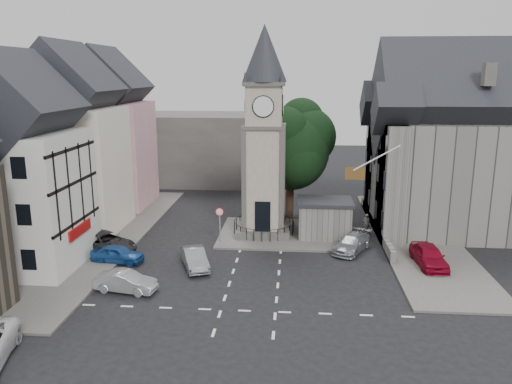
# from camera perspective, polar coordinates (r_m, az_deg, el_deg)

# --- Properties ---
(ground) EXTENTS (120.00, 120.00, 0.00)m
(ground) POSITION_cam_1_polar(r_m,az_deg,el_deg) (33.06, 0.00, -9.14)
(ground) COLOR black
(ground) RESTS_ON ground
(pavement_west) EXTENTS (6.00, 30.00, 0.14)m
(pavement_west) POSITION_cam_1_polar(r_m,az_deg,el_deg) (41.34, -16.91, -4.94)
(pavement_west) COLOR #595651
(pavement_west) RESTS_ON ground
(pavement_east) EXTENTS (6.00, 26.00, 0.14)m
(pavement_east) POSITION_cam_1_polar(r_m,az_deg,el_deg) (41.57, 17.71, -4.90)
(pavement_east) COLOR #595651
(pavement_east) RESTS_ON ground
(central_island) EXTENTS (10.00, 8.00, 0.16)m
(central_island) POSITION_cam_1_polar(r_m,az_deg,el_deg) (40.46, 3.03, -4.75)
(central_island) COLOR #595651
(central_island) RESTS_ON ground
(road_markings) EXTENTS (20.00, 8.00, 0.01)m
(road_markings) POSITION_cam_1_polar(r_m,az_deg,el_deg) (28.08, -0.91, -13.43)
(road_markings) COLOR silver
(road_markings) RESTS_ON ground
(clock_tower) EXTENTS (4.86, 4.86, 16.25)m
(clock_tower) POSITION_cam_1_polar(r_m,az_deg,el_deg) (38.77, 0.95, 6.66)
(clock_tower) COLOR #4C4944
(clock_tower) RESTS_ON ground
(stone_shelter) EXTENTS (4.30, 3.30, 3.08)m
(stone_shelter) POSITION_cam_1_polar(r_m,az_deg,el_deg) (39.60, 7.82, -3.04)
(stone_shelter) COLOR #65635D
(stone_shelter) RESTS_ON ground
(town_tree) EXTENTS (7.20, 7.20, 10.80)m
(town_tree) POSITION_cam_1_polar(r_m,az_deg,el_deg) (43.81, 3.99, 5.90)
(town_tree) COLOR black
(town_tree) RESTS_ON ground
(warning_sign_post) EXTENTS (0.70, 0.19, 2.85)m
(warning_sign_post) POSITION_cam_1_polar(r_m,az_deg,el_deg) (37.84, -4.18, -2.97)
(warning_sign_post) COLOR black
(warning_sign_post) RESTS_ON ground
(terrace_pink) EXTENTS (8.10, 7.60, 12.80)m
(terrace_pink) POSITION_cam_1_polar(r_m,az_deg,el_deg) (50.14, -16.51, 5.89)
(terrace_pink) COLOR #D4919B
(terrace_pink) RESTS_ON ground
(terrace_cream) EXTENTS (8.10, 7.60, 12.80)m
(terrace_cream) POSITION_cam_1_polar(r_m,az_deg,el_deg) (42.84, -20.29, 4.40)
(terrace_cream) COLOR #F5E9CD
(terrace_cream) RESTS_ON ground
(terrace_tudor) EXTENTS (8.10, 7.60, 12.00)m
(terrace_tudor) POSITION_cam_1_polar(r_m,az_deg,el_deg) (35.91, -25.49, 1.68)
(terrace_tudor) COLOR silver
(terrace_tudor) RESTS_ON ground
(backdrop_west) EXTENTS (20.00, 10.00, 8.00)m
(backdrop_west) POSITION_cam_1_polar(r_m,az_deg,el_deg) (60.81, -9.25, 5.04)
(backdrop_west) COLOR #4C4944
(backdrop_west) RESTS_ON ground
(east_building) EXTENTS (14.40, 11.40, 12.60)m
(east_building) POSITION_cam_1_polar(r_m,az_deg,el_deg) (43.94, 22.00, 4.05)
(east_building) COLOR #65635D
(east_building) RESTS_ON ground
(east_boundary_wall) EXTENTS (0.40, 16.00, 0.90)m
(east_boundary_wall) POSITION_cam_1_polar(r_m,az_deg,el_deg) (42.78, 13.50, -3.58)
(east_boundary_wall) COLOR #65635D
(east_boundary_wall) RESTS_ON ground
(flagpole) EXTENTS (3.68, 0.10, 2.74)m
(flagpole) POSITION_cam_1_polar(r_m,az_deg,el_deg) (35.34, 13.61, 3.79)
(flagpole) COLOR white
(flagpole) RESTS_ON ground
(car_west_blue) EXTENTS (3.75, 1.82, 1.23)m
(car_west_blue) POSITION_cam_1_polar(r_m,az_deg,el_deg) (35.72, -15.54, -6.84)
(car_west_blue) COLOR #1A4A94
(car_west_blue) RESTS_ON ground
(car_west_silver) EXTENTS (3.89, 1.86, 1.23)m
(car_west_silver) POSITION_cam_1_polar(r_m,az_deg,el_deg) (31.08, -14.67, -9.89)
(car_west_silver) COLOR #ABAFB4
(car_west_silver) RESTS_ON ground
(car_west_grey) EXTENTS (5.67, 4.78, 1.44)m
(car_west_grey) POSITION_cam_1_polar(r_m,az_deg,el_deg) (37.97, -16.85, -5.54)
(car_west_grey) COLOR #272729
(car_west_grey) RESTS_ON ground
(car_island_silver) EXTENTS (2.72, 4.15, 1.29)m
(car_island_silver) POSITION_cam_1_polar(r_m,az_deg,el_deg) (33.84, -7.04, -7.52)
(car_island_silver) COLOR gray
(car_island_silver) RESTS_ON ground
(car_island_east) EXTENTS (3.55, 4.57, 1.24)m
(car_island_east) POSITION_cam_1_polar(r_m,az_deg,el_deg) (37.20, 10.90, -5.76)
(car_island_east) COLOR #929499
(car_island_east) RESTS_ON ground
(car_east_red) EXTENTS (2.02, 4.45, 1.48)m
(car_east_red) POSITION_cam_1_polar(r_m,az_deg,el_deg) (35.69, 19.15, -6.91)
(car_east_red) COLOR maroon
(car_east_red) RESTS_ON ground
(pedestrian) EXTENTS (0.58, 0.39, 1.55)m
(pedestrian) POSITION_cam_1_polar(r_m,az_deg,el_deg) (41.75, 12.50, -3.48)
(pedestrian) COLOR #B9AD99
(pedestrian) RESTS_ON ground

